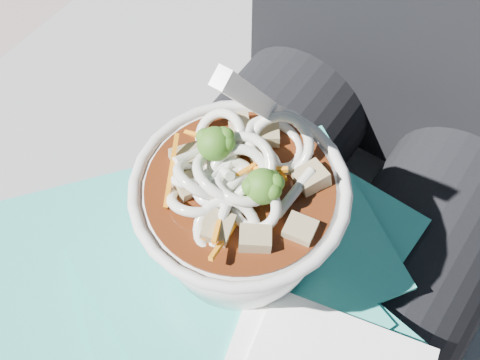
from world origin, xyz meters
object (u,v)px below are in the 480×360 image
Objects in this scene: stone_ledge at (316,304)px; person_body at (318,223)px; udon_bowl at (240,208)px; plastic_bag at (222,268)px; lap at (266,306)px.

person_body is at bearing -90.00° from stone_ledge.
udon_bowl is (-0.03, -0.09, 0.13)m from person_body.
stone_ledge is at bearing 79.54° from plastic_bag.
udon_bowl reaches higher than stone_ledge.
person_body is at bearing 90.00° from lap.
udon_bowl is at bearing -108.42° from person_body.
person_body is at bearing 71.58° from udon_bowl.
person_body reaches higher than stone_ledge.
udon_bowl is at bearing -101.53° from stone_ledge.
stone_ledge is 2.59× the size of plastic_bag.
person_body is (0.00, 0.09, 0.02)m from lap.
person_body is 4.96× the size of udon_bowl.
stone_ledge is 0.34m from person_body.
lap is 0.48× the size of person_body.
lap is at bearing -90.00° from person_body.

